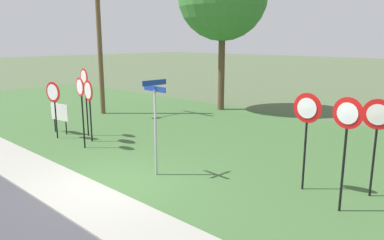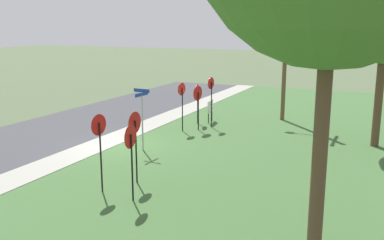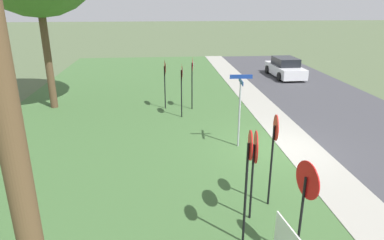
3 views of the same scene
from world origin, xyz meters
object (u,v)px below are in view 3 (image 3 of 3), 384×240
Objects in this scene: yield_sign_near_right at (165,73)px; yield_sign_far_left at (182,77)px; yield_sign_near_left at (193,71)px; stop_sign_near_left at (248,165)px; utility_pole at (21,104)px; street_name_post at (240,104)px; stop_sign_far_left at (306,190)px; stop_sign_near_right at (255,156)px; stop_sign_far_center at (274,142)px; parked_sedan_distant at (285,68)px.

yield_sign_near_right is 1.63m from yield_sign_far_left.
yield_sign_near_left is at bearing -102.41° from yield_sign_near_right.
utility_pole is (-3.54, 2.97, 2.50)m from stop_sign_near_left.
yield_sign_near_right is 0.97× the size of yield_sign_far_left.
yield_sign_near_right is 5.70m from street_name_post.
stop_sign_far_left is (-0.55, -1.07, -0.32)m from stop_sign_near_left.
stop_sign_near_right is 0.96× the size of yield_sign_near_right.
stop_sign_far_center is at bearing -176.33° from street_name_post.
stop_sign_near_left is at bearing 172.79° from street_name_post.
utility_pole is at bearing 152.27° from stop_sign_near_right.
utility_pole reaches higher than stop_sign_far_center.
stop_sign_far_left is at bearing -109.52° from stop_sign_near_left.
yield_sign_near_right is at bearing 21.10° from stop_sign_near_right.
yield_sign_near_right is at bearing 24.97° from stop_sign_far_center.
street_name_post is (-3.60, -1.88, -0.26)m from yield_sign_far_left.
stop_sign_near_left reaches higher than stop_sign_near_right.
yield_sign_far_left is at bearing 1.25° from stop_sign_far_left.
street_name_post is 13.53m from parked_sedan_distant.
utility_pole reaches higher than stop_sign_far_left.
stop_sign_far_center reaches higher than parked_sedan_distant.
stop_sign_far_center is at bearing -165.68° from yield_sign_near_left.
stop_sign_near_right is at bearing -170.15° from yield_sign_near_left.
stop_sign_near_left is at bearing 52.82° from stop_sign_far_left.
stop_sign_far_left is 0.88× the size of yield_sign_far_left.
stop_sign_near_right is at bearing -171.13° from yield_sign_near_right.
yield_sign_near_left is at bearing 133.20° from parked_sedan_distant.
stop_sign_near_right is at bearing -37.21° from utility_pole.
stop_sign_near_left reaches higher than parked_sedan_distant.
stop_sign_far_center is at bearing 157.94° from parked_sedan_distant.
yield_sign_near_left is (10.22, 0.23, 0.01)m from stop_sign_near_left.
yield_sign_near_right is 11.25m from parked_sedan_distant.
yield_sign_far_left is (9.01, 0.83, -0.04)m from stop_sign_near_left.
parked_sedan_distant is at bearing -28.67° from stop_sign_far_left.
stop_sign_near_right is (0.88, -0.39, -0.23)m from stop_sign_near_left.
stop_sign_far_center reaches higher than yield_sign_far_left.
parked_sedan_distant is at bearing -14.63° from stop_sign_near_left.
yield_sign_near_left is 1.36m from yield_sign_far_left.
stop_sign_near_left reaches higher than yield_sign_near_right.
street_name_post reaches higher than stop_sign_far_left.
street_name_post is (3.95, -0.01, -0.19)m from stop_sign_far_center.
yield_sign_near_left is at bearing -3.11° from stop_sign_far_left.
yield_sign_far_left is (-1.44, -0.75, 0.07)m from yield_sign_near_right.
yield_sign_near_right is at bearing 29.60° from yield_sign_far_left.
stop_sign_near_left is at bearing -174.16° from yield_sign_near_right.
stop_sign_near_left is at bearing 153.11° from stop_sign_far_center.
yield_sign_near_left reaches higher than stop_sign_near_right.
yield_sign_far_left is (7.55, 1.87, 0.07)m from stop_sign_far_center.
yield_sign_near_right is at bearing 86.39° from yield_sign_near_left.
street_name_post is at bearing -150.17° from yield_sign_far_left.
yield_sign_far_left is at bearing 159.76° from yield_sign_near_left.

